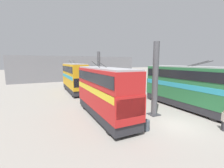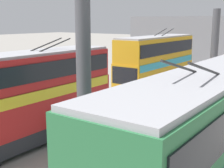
{
  "view_description": "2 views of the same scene",
  "coord_description": "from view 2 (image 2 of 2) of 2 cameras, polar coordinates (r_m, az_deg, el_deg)",
  "views": [
    {
      "loc": [
        -8.63,
        10.42,
        5.43
      ],
      "look_at": [
        9.99,
        1.43,
        2.39
      ],
      "focal_mm": 24.0,
      "sensor_mm": 36.0,
      "label": 1
    },
    {
      "loc": [
        -6.22,
        -7.98,
        6.52
      ],
      "look_at": [
        6.84,
        1.44,
        3.22
      ],
      "focal_mm": 50.0,
      "sensor_mm": 36.0,
      "label": 2
    }
  ],
  "objects": [
    {
      "name": "bus_right_near",
      "position": [
        17.25,
        -13.77,
        -1.22
      ],
      "size": [
        9.87,
        2.54,
        5.53
      ],
      "color": "black",
      "rests_on": "ground_plane"
    },
    {
      "name": "support_column_far",
      "position": [
        26.52,
        18.13,
        4.65
      ],
      "size": [
        1.06,
        1.06,
        7.42
      ],
      "color": "#4C4C51",
      "rests_on": "ground_plane"
    },
    {
      "name": "support_column_near",
      "position": [
        12.5,
        -5.11,
        -2.04
      ],
      "size": [
        1.06,
        1.06,
        7.42
      ],
      "color": "#4C4C51",
      "rests_on": "ground_plane"
    },
    {
      "name": "person_by_right_row",
      "position": [
        16.42,
        -8.04,
        -8.42
      ],
      "size": [
        0.46,
        0.31,
        1.76
      ],
      "rotation": [
        0.0,
        0.0,
        4.52
      ],
      "color": "#2D2D33",
      "rests_on": "ground_plane"
    },
    {
      "name": "bus_right_far",
      "position": [
        28.03,
        8.14,
        4.13
      ],
      "size": [
        10.3,
        2.54,
        5.79
      ],
      "color": "black",
      "rests_on": "ground_plane"
    },
    {
      "name": "person_aisle_midway",
      "position": [
        18.78,
        4.99,
        -6.19
      ],
      "size": [
        0.36,
        0.48,
        1.54
      ],
      "rotation": [
        0.0,
        0.0,
        0.33
      ],
      "color": "#384251",
      "rests_on": "ground_plane"
    },
    {
      "name": "bus_left_near",
      "position": [
        10.53,
        16.71,
        -9.5
      ],
      "size": [
        11.18,
        2.54,
        5.59
      ],
      "color": "black",
      "rests_on": "ground_plane"
    }
  ]
}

